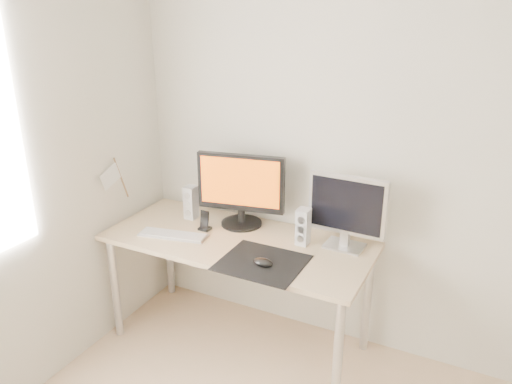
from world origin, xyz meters
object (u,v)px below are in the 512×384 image
(mouse, at_px, (263,262))
(speaker_right, at_px, (303,227))
(phone_dock, at_px, (205,224))
(desk, at_px, (238,251))
(second_monitor, at_px, (347,209))
(main_monitor, at_px, (241,187))
(keyboard, at_px, (173,235))
(speaker_left, at_px, (191,202))

(mouse, xyz_separation_m, speaker_right, (0.09, 0.34, 0.09))
(mouse, distance_m, speaker_right, 0.36)
(speaker_right, bearing_deg, mouse, -104.92)
(speaker_right, height_order, phone_dock, speaker_right)
(desk, relative_size, second_monitor, 3.55)
(mouse, distance_m, desk, 0.37)
(main_monitor, relative_size, second_monitor, 1.22)
(keyboard, bearing_deg, main_monitor, 48.46)
(speaker_right, relative_size, keyboard, 0.51)
(desk, height_order, speaker_left, speaker_left)
(main_monitor, distance_m, keyboard, 0.51)
(desk, bearing_deg, speaker_right, 17.55)
(second_monitor, relative_size, speaker_right, 2.05)
(desk, height_order, speaker_right, speaker_right)
(speaker_right, height_order, keyboard, speaker_right)
(main_monitor, height_order, second_monitor, main_monitor)
(desk, height_order, second_monitor, second_monitor)
(desk, distance_m, keyboard, 0.41)
(mouse, distance_m, keyboard, 0.66)
(second_monitor, relative_size, keyboard, 1.04)
(speaker_left, relative_size, phone_dock, 1.75)
(phone_dock, bearing_deg, main_monitor, 44.58)
(keyboard, bearing_deg, speaker_right, 18.98)
(desk, relative_size, keyboard, 3.68)
(main_monitor, distance_m, second_monitor, 0.68)
(speaker_left, height_order, keyboard, speaker_left)
(phone_dock, bearing_deg, desk, -5.97)
(speaker_right, xyz_separation_m, phone_dock, (-0.62, -0.09, -0.07))
(second_monitor, height_order, speaker_right, second_monitor)
(mouse, bearing_deg, speaker_right, 75.08)
(phone_dock, bearing_deg, keyboard, -127.05)
(phone_dock, bearing_deg, second_monitor, 10.73)
(second_monitor, bearing_deg, speaker_left, -177.49)
(main_monitor, height_order, speaker_right, main_monitor)
(speaker_left, xyz_separation_m, phone_dock, (0.17, -0.12, -0.07))
(speaker_left, bearing_deg, main_monitor, 8.32)
(speaker_left, distance_m, keyboard, 0.30)
(speaker_right, distance_m, phone_dock, 0.63)
(mouse, height_order, second_monitor, second_monitor)
(desk, distance_m, speaker_right, 0.43)
(second_monitor, xyz_separation_m, speaker_right, (-0.23, -0.07, -0.13))
(desk, xyz_separation_m, keyboard, (-0.37, -0.14, 0.09))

